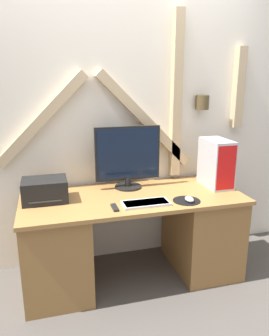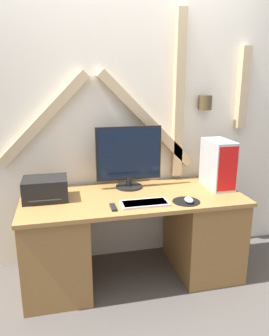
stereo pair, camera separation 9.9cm
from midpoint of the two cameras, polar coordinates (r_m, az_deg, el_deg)
ground_plane at (r=2.61m, az=0.84°, el=-22.39°), size 12.00×12.00×0.00m
wall_back at (r=2.83m, az=-3.32°, el=10.33°), size 6.40×0.17×2.70m
desk at (r=2.71m, az=-1.30°, el=-11.66°), size 1.72×0.72×0.71m
monitor at (r=2.69m, az=-2.22°, el=2.02°), size 0.54×0.22×0.52m
keyboard at (r=2.39m, az=0.80°, el=-6.14°), size 0.35×0.16×0.02m
mousepad at (r=2.49m, az=7.93°, el=-5.66°), size 0.21×0.21×0.00m
mouse at (r=2.46m, az=8.39°, el=-5.40°), size 0.06×0.09×0.04m
computer_tower at (r=2.81m, az=13.09°, el=0.81°), size 0.18×0.33×0.40m
printer at (r=2.54m, az=-16.42°, el=-3.73°), size 0.33×0.26×0.17m
remote_control at (r=2.33m, az=-4.69°, el=-6.89°), size 0.04×0.13×0.02m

